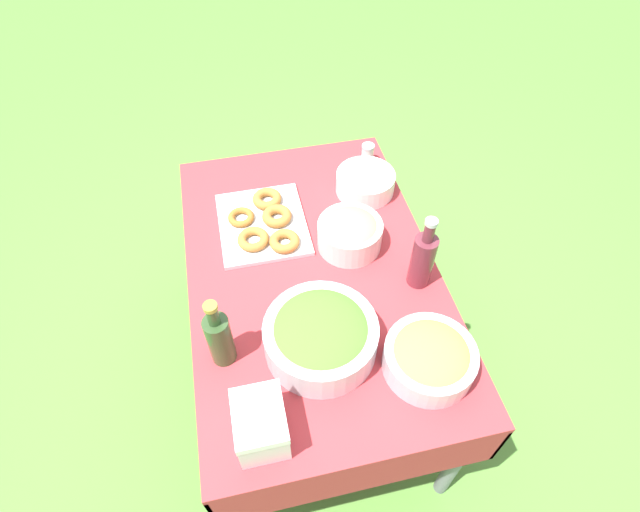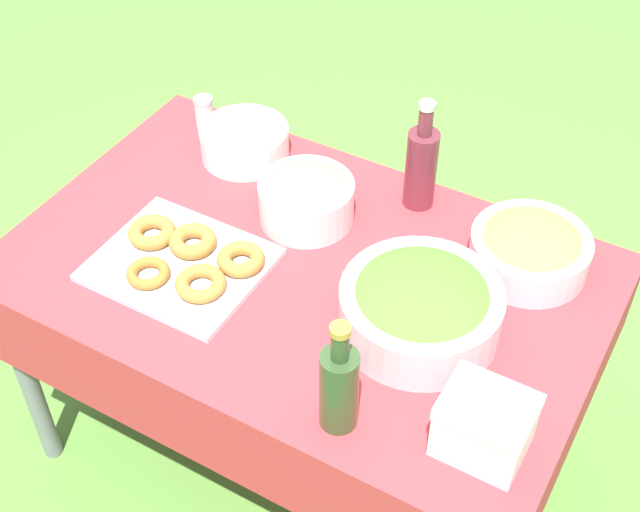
% 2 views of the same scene
% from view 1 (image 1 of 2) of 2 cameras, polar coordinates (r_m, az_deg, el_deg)
% --- Properties ---
extents(ground_plane, '(14.00, 14.00, 0.00)m').
position_cam_1_polar(ground_plane, '(2.35, -0.66, -12.51)').
color(ground_plane, '#568C38').
extents(picnic_table, '(1.36, 0.86, 0.72)m').
position_cam_1_polar(picnic_table, '(1.82, -0.84, -3.39)').
color(picnic_table, '#B73338').
rests_on(picnic_table, ground_plane).
extents(salad_bowl, '(0.35, 0.35, 0.13)m').
position_cam_1_polar(salad_bowl, '(1.51, 0.08, -9.03)').
color(salad_bowl, silver).
rests_on(salad_bowl, picnic_table).
extents(pasta_bowl, '(0.23, 0.23, 0.12)m').
position_cam_1_polar(pasta_bowl, '(1.78, 3.43, 2.72)').
color(pasta_bowl, silver).
rests_on(pasta_bowl, picnic_table).
extents(donut_platter, '(0.39, 0.32, 0.05)m').
position_cam_1_polar(donut_platter, '(1.88, -6.35, 3.78)').
color(donut_platter, silver).
rests_on(donut_platter, picnic_table).
extents(plate_stack, '(0.23, 0.23, 0.08)m').
position_cam_1_polar(plate_stack, '(2.01, 5.20, 8.36)').
color(plate_stack, white).
rests_on(plate_stack, picnic_table).
extents(olive_oil_bottle, '(0.08, 0.08, 0.27)m').
position_cam_1_polar(olive_oil_bottle, '(1.49, -11.42, -9.14)').
color(olive_oil_bottle, '#2D4723').
rests_on(olive_oil_bottle, picnic_table).
extents(wine_bottle, '(0.08, 0.08, 0.29)m').
position_cam_1_polar(wine_bottle, '(1.66, 11.65, -0.31)').
color(wine_bottle, maroon).
rests_on(wine_bottle, picnic_table).
extents(olive_bowl, '(0.27, 0.27, 0.11)m').
position_cam_1_polar(olive_bowl, '(1.53, 12.44, -11.23)').
color(olive_bowl, silver).
rests_on(olive_bowl, picnic_table).
extents(cooler_box, '(0.17, 0.14, 0.14)m').
position_cam_1_polar(cooler_box, '(1.40, -6.80, -18.55)').
color(cooler_box, silver).
rests_on(cooler_box, picnic_table).
extents(salt_shaker, '(0.05, 0.05, 0.09)m').
position_cam_1_polar(salt_shaker, '(2.14, 5.46, 11.56)').
color(salt_shaker, white).
rests_on(salt_shaker, picnic_table).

